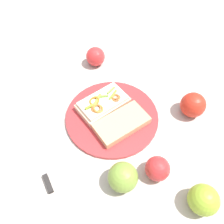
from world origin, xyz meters
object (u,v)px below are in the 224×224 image
(plate, at_px, (112,117))
(apple_4, at_px, (95,57))
(apple_0, at_px, (193,105))
(apple_1, at_px, (123,177))
(apple_2, at_px, (203,200))
(bread_slice_side, at_px, (121,123))
(sandwich, at_px, (103,103))
(apple_3, at_px, (157,169))
(knife, at_px, (46,179))

(plate, height_order, apple_4, apple_4)
(apple_0, distance_m, apple_1, 0.34)
(apple_2, bearing_deg, apple_0, 67.83)
(bread_slice_side, distance_m, apple_4, 0.32)
(sandwich, height_order, apple_2, apple_2)
(apple_1, relative_size, apple_4, 1.11)
(apple_3, bearing_deg, apple_1, 179.76)
(plate, relative_size, apple_2, 3.86)
(apple_1, distance_m, apple_4, 0.49)
(apple_1, height_order, apple_4, apple_1)
(apple_0, distance_m, apple_4, 0.41)
(apple_3, bearing_deg, bread_slice_side, 105.87)
(sandwich, bearing_deg, bread_slice_side, -89.55)
(apple_2, height_order, apple_4, apple_2)
(bread_slice_side, distance_m, apple_2, 0.31)
(apple_0, bearing_deg, apple_3, -138.38)
(apple_0, relative_size, apple_4, 1.12)
(apple_0, xyz_separation_m, apple_3, (-0.19, -0.17, -0.01))
(plate, xyz_separation_m, knife, (-0.23, -0.16, -0.00))
(apple_3, relative_size, knife, 0.58)
(plate, distance_m, sandwich, 0.05)
(apple_0, relative_size, apple_1, 1.01)
(sandwich, relative_size, knife, 1.61)
(apple_0, bearing_deg, apple_1, -149.69)
(bread_slice_side, height_order, knife, bread_slice_side)
(sandwich, bearing_deg, plate, -89.09)
(apple_4, relative_size, knife, 0.62)
(apple_0, bearing_deg, sandwich, 161.38)
(plate, relative_size, apple_0, 3.72)
(bread_slice_side, bearing_deg, apple_0, -19.95)
(plate, height_order, sandwich, sandwich)
(apple_3, distance_m, knife, 0.31)
(apple_1, height_order, knife, apple_1)
(apple_0, relative_size, apple_3, 1.19)
(knife, bearing_deg, plate, -68.93)
(apple_2, relative_size, apple_3, 1.15)
(apple_2, bearing_deg, plate, 113.96)
(apple_1, height_order, apple_2, apple_1)
(apple_3, relative_size, apple_4, 0.94)
(apple_1, distance_m, apple_3, 0.10)
(bread_slice_side, xyz_separation_m, apple_3, (0.05, -0.17, 0.01))
(sandwich, distance_m, knife, 0.29)
(apple_0, relative_size, knife, 0.69)
(bread_slice_side, relative_size, apple_2, 2.15)
(plate, relative_size, bread_slice_side, 1.80)
(sandwich, relative_size, apple_1, 2.34)
(apple_1, bearing_deg, plate, 81.93)
(bread_slice_side, xyz_separation_m, apple_1, (-0.05, -0.17, 0.02))
(plate, distance_m, apple_2, 0.36)
(bread_slice_side, bearing_deg, apple_3, -93.14)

